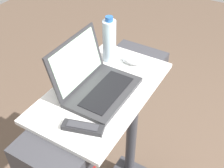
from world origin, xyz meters
TOP-DOWN VIEW (x-y plane):
  - desk_board at (0.00, 0.70)m, footprint 0.67×0.39m
  - laptop at (-0.02, 0.72)m, footprint 0.33×0.27m
  - computer_mouse at (0.24, 0.68)m, footprint 0.06×0.10m
  - water_bottle at (0.21, 0.79)m, footprint 0.07×0.07m
  - tv_remote at (-0.24, 0.64)m, footprint 0.09×0.17m

SIDE VIEW (x-z plane):
  - desk_board at x=0.00m, z-range 1.15..1.17m
  - tv_remote at x=-0.24m, z-range 1.17..1.20m
  - computer_mouse at x=0.24m, z-range 1.17..1.21m
  - laptop at x=-0.02m, z-range 1.11..1.33m
  - water_bottle at x=0.21m, z-range 1.17..1.40m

